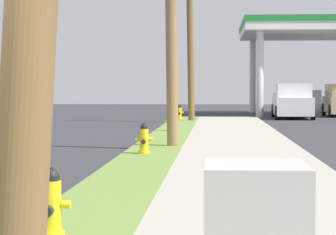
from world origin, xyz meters
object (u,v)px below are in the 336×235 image
object	(u,v)px
fire_hydrant_third	(170,122)
utility_pole_background	(190,35)
truck_white_at_forecourt	(292,102)
fire_hydrant_fourth	(179,113)
fire_hydrant_nearest	(51,206)
car_silver_by_near_pump	(305,103)
fire_hydrant_second	(144,140)

from	to	relation	value
fire_hydrant_third	utility_pole_background	xyz separation A→B (m)	(0.44, 9.77, 3.90)
fire_hydrant_third	truck_white_at_forecourt	distance (m)	16.47
fire_hydrant_third	fire_hydrant_fourth	size ratio (longest dim) A/B	1.00
fire_hydrant_nearest	utility_pole_background	distance (m)	31.30
fire_hydrant_nearest	car_silver_by_near_pump	world-z (taller)	car_silver_by_near_pump
fire_hydrant_third	utility_pole_background	bearing A→B (deg)	87.42
fire_hydrant_fourth	truck_white_at_forecourt	bearing A→B (deg)	34.93
fire_hydrant_third	car_silver_by_near_pump	world-z (taller)	car_silver_by_near_pump
car_silver_by_near_pump	truck_white_at_forecourt	size ratio (longest dim) A/B	0.85
fire_hydrant_nearest	fire_hydrant_fourth	size ratio (longest dim) A/B	1.00
truck_white_at_forecourt	fire_hydrant_nearest	bearing A→B (deg)	-99.47
utility_pole_background	truck_white_at_forecourt	xyz separation A→B (m)	(5.59, 5.55, -3.43)
fire_hydrant_third	utility_pole_background	distance (m)	10.52
fire_hydrant_second	fire_hydrant_fourth	distance (m)	21.42
fire_hydrant_third	fire_hydrant_nearest	bearing A→B (deg)	-90.21
fire_hydrant_third	fire_hydrant_fourth	xyz separation A→B (m)	(-0.15, 11.01, 0.00)
fire_hydrant_nearest	fire_hydrant_second	xyz separation A→B (m)	(0.03, 10.88, 0.00)
fire_hydrant_third	truck_white_at_forecourt	world-z (taller)	truck_white_at_forecourt
fire_hydrant_third	car_silver_by_near_pump	size ratio (longest dim) A/B	0.16
fire_hydrant_fourth	utility_pole_background	size ratio (longest dim) A/B	0.09
fire_hydrant_second	truck_white_at_forecourt	world-z (taller)	truck_white_at_forecourt
fire_hydrant_second	fire_hydrant_fourth	size ratio (longest dim) A/B	1.00
fire_hydrant_third	fire_hydrant_fourth	bearing A→B (deg)	90.77
fire_hydrant_nearest	utility_pole_background	world-z (taller)	utility_pole_background
utility_pole_background	car_silver_by_near_pump	size ratio (longest dim) A/B	1.80
fire_hydrant_nearest	car_silver_by_near_pump	size ratio (longest dim) A/B	0.16
car_silver_by_near_pump	truck_white_at_forecourt	bearing A→B (deg)	-100.03
car_silver_by_near_pump	fire_hydrant_second	bearing A→B (deg)	-102.37
fire_hydrant_fourth	car_silver_by_near_pump	bearing A→B (deg)	61.34
fire_hydrant_nearest	fire_hydrant_fourth	distance (m)	32.29
fire_hydrant_nearest	car_silver_by_near_pump	bearing A→B (deg)	80.41
fire_hydrant_nearest	car_silver_by_near_pump	distance (m)	47.60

